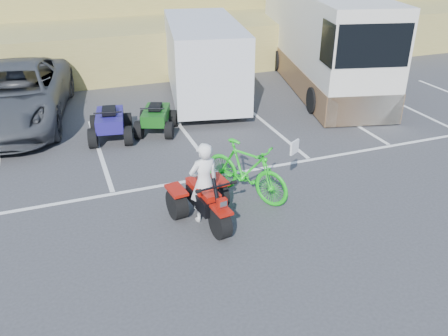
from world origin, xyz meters
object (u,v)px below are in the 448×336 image
object	(u,v)px
red_trike_atv	(208,222)
rider	(204,183)
quad_atv_blue	(112,139)
cargo_trailer	(204,58)
rv_motorhome	(320,44)
quad_atv_green	(157,132)
grey_pickup	(15,94)
green_dirt_bike	(246,170)

from	to	relation	value
red_trike_atv	rider	distance (m)	0.92
rider	quad_atv_blue	world-z (taller)	rider
cargo_trailer	rv_motorhome	size ratio (longest dim) A/B	0.62
rv_motorhome	quad_atv_green	world-z (taller)	rv_motorhome
rider	red_trike_atv	bearing A→B (deg)	90.00
grey_pickup	rv_motorhome	xyz separation A→B (m)	(11.50, 0.46, 0.63)
rider	rv_motorhome	distance (m)	11.20
cargo_trailer	quad_atv_blue	bearing A→B (deg)	-134.39
rider	rv_motorhome	size ratio (longest dim) A/B	0.18
cargo_trailer	quad_atv_blue	xyz separation A→B (m)	(-3.82, -2.63, -1.52)
grey_pickup	quad_atv_blue	distance (m)	3.77
green_dirt_bike	cargo_trailer	size ratio (longest dim) A/B	0.36
grey_pickup	quad_atv_green	distance (m)	4.84
red_trike_atv	quad_atv_green	bearing A→B (deg)	81.36
rider	green_dirt_bike	world-z (taller)	rider
red_trike_atv	green_dirt_bike	xyz separation A→B (m)	(1.21, 0.76, 0.69)
quad_atv_blue	quad_atv_green	world-z (taller)	quad_atv_blue
green_dirt_bike	cargo_trailer	world-z (taller)	cargo_trailer
grey_pickup	quad_atv_green	xyz separation A→B (m)	(4.05, -2.47, -0.93)
red_trike_atv	quad_atv_green	xyz separation A→B (m)	(0.14, 5.41, 0.00)
quad_atv_green	red_trike_atv	bearing A→B (deg)	-69.58
rider	rv_motorhome	bearing A→B (deg)	-140.04
green_dirt_bike	quad_atv_green	bearing A→B (deg)	71.52
green_dirt_bike	quad_atv_blue	xyz separation A→B (m)	(-2.48, 4.59, -0.69)
quad_atv_blue	grey_pickup	bearing A→B (deg)	145.89
rv_motorhome	quad_atv_blue	size ratio (longest dim) A/B	6.14
grey_pickup	rv_motorhome	distance (m)	11.53
grey_pickup	quad_atv_green	bearing A→B (deg)	-22.07
red_trike_atv	quad_atv_blue	xyz separation A→B (m)	(-1.27, 5.35, 0.00)
cargo_trailer	quad_atv_green	bearing A→B (deg)	-122.08
rv_motorhome	red_trike_atv	bearing A→B (deg)	-118.91
grey_pickup	quad_atv_blue	world-z (taller)	grey_pickup
rv_motorhome	quad_atv_green	distance (m)	8.16
quad_atv_blue	rider	bearing A→B (deg)	-66.84
quad_atv_green	rv_motorhome	bearing A→B (deg)	43.40
red_trike_atv	rider	world-z (taller)	rider
red_trike_atv	grey_pickup	xyz separation A→B (m)	(-3.91, 7.88, 0.93)
red_trike_atv	cargo_trailer	size ratio (longest dim) A/B	0.28
rider	green_dirt_bike	bearing A→B (deg)	-160.91
red_trike_atv	quad_atv_blue	world-z (taller)	red_trike_atv
red_trike_atv	grey_pickup	distance (m)	8.85
grey_pickup	quad_atv_green	world-z (taller)	grey_pickup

